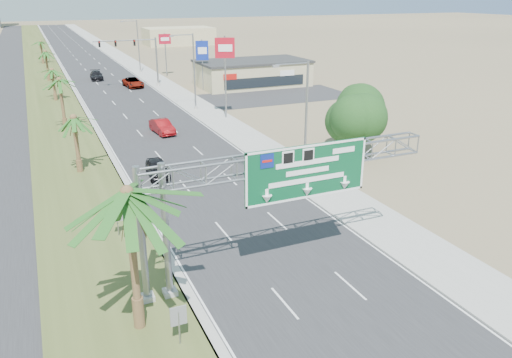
{
  "coord_description": "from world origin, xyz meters",
  "views": [
    {
      "loc": [
        -12.18,
        -12.25,
        14.99
      ],
      "look_at": [
        -0.49,
        13.98,
        4.2
      ],
      "focal_mm": 35.0,
      "sensor_mm": 36.0,
      "label": 1
    }
  ],
  "objects_px": {
    "car_right_lane": "(133,83)",
    "signal_mast": "(144,58)",
    "palm_near": "(127,193)",
    "car_left_lane": "(157,168)",
    "pole_sign_blue": "(202,53)",
    "pole_sign_red_far": "(165,42)",
    "car_far": "(96,75)",
    "store_building": "(252,74)",
    "pole_sign_red_near": "(225,54)",
    "car_mid_lane": "(162,127)",
    "sign_gantry": "(277,172)"
  },
  "relations": [
    {
      "from": "car_right_lane",
      "to": "pole_sign_red_near",
      "type": "bearing_deg",
      "value": -80.24
    },
    {
      "from": "store_building",
      "to": "car_left_lane",
      "type": "relative_size",
      "value": 4.18
    },
    {
      "from": "pole_sign_blue",
      "to": "pole_sign_red_far",
      "type": "height_order",
      "value": "pole_sign_blue"
    },
    {
      "from": "sign_gantry",
      "to": "car_right_lane",
      "type": "height_order",
      "value": "sign_gantry"
    },
    {
      "from": "signal_mast",
      "to": "car_mid_lane",
      "type": "distance_m",
      "value": 30.71
    },
    {
      "from": "store_building",
      "to": "pole_sign_red_near",
      "type": "distance_m",
      "value": 24.42
    },
    {
      "from": "signal_mast",
      "to": "pole_sign_blue",
      "type": "relative_size",
      "value": 1.28
    },
    {
      "from": "car_left_lane",
      "to": "car_far",
      "type": "height_order",
      "value": "car_far"
    },
    {
      "from": "signal_mast",
      "to": "pole_sign_red_near",
      "type": "xyz_separation_m",
      "value": [
        4.4,
        -26.12,
        3.15
      ]
    },
    {
      "from": "car_far",
      "to": "pole_sign_red_far",
      "type": "relative_size",
      "value": 0.67
    },
    {
      "from": "sign_gantry",
      "to": "car_mid_lane",
      "type": "xyz_separation_m",
      "value": [
        1.44,
        31.99,
        -5.28
      ]
    },
    {
      "from": "signal_mast",
      "to": "car_right_lane",
      "type": "distance_m",
      "value": 4.62
    },
    {
      "from": "car_far",
      "to": "pole_sign_blue",
      "type": "height_order",
      "value": "pole_sign_blue"
    },
    {
      "from": "pole_sign_red_near",
      "to": "car_mid_lane",
      "type": "bearing_deg",
      "value": -156.79
    },
    {
      "from": "car_right_lane",
      "to": "signal_mast",
      "type": "bearing_deg",
      "value": -22.37
    },
    {
      "from": "car_mid_lane",
      "to": "pole_sign_blue",
      "type": "height_order",
      "value": "pole_sign_blue"
    },
    {
      "from": "sign_gantry",
      "to": "store_building",
      "type": "distance_m",
      "value": 60.77
    },
    {
      "from": "sign_gantry",
      "to": "pole_sign_blue",
      "type": "xyz_separation_m",
      "value": [
        14.06,
        55.39,
        -0.09
      ]
    },
    {
      "from": "car_mid_lane",
      "to": "pole_sign_red_near",
      "type": "bearing_deg",
      "value": 17.57
    },
    {
      "from": "store_building",
      "to": "car_mid_lane",
      "type": "height_order",
      "value": "store_building"
    },
    {
      "from": "car_right_lane",
      "to": "car_mid_lane",
      "type": "bearing_deg",
      "value": -98.88
    },
    {
      "from": "palm_near",
      "to": "car_left_lane",
      "type": "height_order",
      "value": "palm_near"
    },
    {
      "from": "car_left_lane",
      "to": "pole_sign_blue",
      "type": "relative_size",
      "value": 0.54
    },
    {
      "from": "sign_gantry",
      "to": "pole_sign_red_near",
      "type": "bearing_deg",
      "value": 73.51
    },
    {
      "from": "car_far",
      "to": "pole_sign_red_near",
      "type": "distance_m",
      "value": 39.56
    },
    {
      "from": "signal_mast",
      "to": "car_mid_lane",
      "type": "height_order",
      "value": "signal_mast"
    },
    {
      "from": "car_right_lane",
      "to": "pole_sign_red_near",
      "type": "xyz_separation_m",
      "value": [
        6.48,
        -26.81,
        7.21
      ]
    },
    {
      "from": "signal_mast",
      "to": "car_left_lane",
      "type": "xyz_separation_m",
      "value": [
        -8.62,
        -43.7,
        -4.12
      ]
    },
    {
      "from": "sign_gantry",
      "to": "car_far",
      "type": "height_order",
      "value": "sign_gantry"
    },
    {
      "from": "pole_sign_blue",
      "to": "store_building",
      "type": "bearing_deg",
      "value": 4.33
    },
    {
      "from": "store_building",
      "to": "pole_sign_red_near",
      "type": "height_order",
      "value": "pole_sign_red_near"
    },
    {
      "from": "car_far",
      "to": "pole_sign_red_far",
      "type": "xyz_separation_m",
      "value": [
        12.74,
        -1.22,
        5.48
      ]
    },
    {
      "from": "signal_mast",
      "to": "store_building",
      "type": "bearing_deg",
      "value": -19.54
    },
    {
      "from": "car_right_lane",
      "to": "pole_sign_red_near",
      "type": "height_order",
      "value": "pole_sign_red_near"
    },
    {
      "from": "palm_near",
      "to": "signal_mast",
      "type": "xyz_separation_m",
      "value": [
        14.37,
        63.97,
        -2.08
      ]
    },
    {
      "from": "car_left_lane",
      "to": "car_far",
      "type": "relative_size",
      "value": 0.81
    },
    {
      "from": "signal_mast",
      "to": "pole_sign_blue",
      "type": "bearing_deg",
      "value": -40.37
    },
    {
      "from": "sign_gantry",
      "to": "pole_sign_red_far",
      "type": "relative_size",
      "value": 2.11
    },
    {
      "from": "store_building",
      "to": "car_far",
      "type": "xyz_separation_m",
      "value": [
        -23.5,
        17.14,
        -1.23
      ]
    },
    {
      "from": "pole_sign_blue",
      "to": "pole_sign_red_far",
      "type": "bearing_deg",
      "value": 96.05
    },
    {
      "from": "pole_sign_red_far",
      "to": "pole_sign_blue",
      "type": "bearing_deg",
      "value": -83.95
    },
    {
      "from": "car_mid_lane",
      "to": "car_far",
      "type": "bearing_deg",
      "value": 86.97
    },
    {
      "from": "signal_mast",
      "to": "pole_sign_red_far",
      "type": "relative_size",
      "value": 1.3
    },
    {
      "from": "sign_gantry",
      "to": "car_far",
      "type": "bearing_deg",
      "value": 90.34
    },
    {
      "from": "car_far",
      "to": "car_left_lane",
      "type": "bearing_deg",
      "value": -88.83
    },
    {
      "from": "palm_near",
      "to": "pole_sign_red_near",
      "type": "distance_m",
      "value": 42.27
    },
    {
      "from": "store_building",
      "to": "pole_sign_red_near",
      "type": "bearing_deg",
      "value": -121.67
    },
    {
      "from": "palm_near",
      "to": "pole_sign_blue",
      "type": "distance_m",
      "value": 61.48
    },
    {
      "from": "car_mid_lane",
      "to": "car_left_lane",
      "type": "bearing_deg",
      "value": -111.29
    },
    {
      "from": "pole_sign_red_near",
      "to": "pole_sign_red_far",
      "type": "distance_m",
      "value": 36.14
    }
  ]
}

